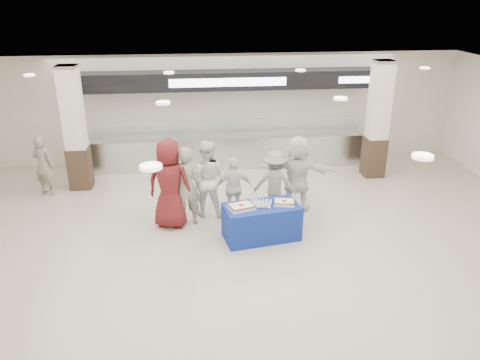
{
  "coord_description": "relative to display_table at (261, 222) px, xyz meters",
  "views": [
    {
      "loc": [
        -1.07,
        -7.68,
        4.9
      ],
      "look_at": [
        -0.05,
        1.6,
        1.08
      ],
      "focal_mm": 35.0,
      "sensor_mm": 36.0,
      "label": 1
    }
  ],
  "objects": [
    {
      "name": "chef_tall",
      "position": [
        -1.09,
        1.24,
        0.53
      ],
      "size": [
        1.0,
        0.85,
        1.81
      ],
      "primitive_type": "imported",
      "rotation": [
        0.0,
        0.0,
        2.93
      ],
      "color": "white",
      "rests_on": "ground"
    },
    {
      "name": "soldier_bg",
      "position": [
        -5.12,
        2.86,
        0.41
      ],
      "size": [
        0.67,
        0.57,
        1.57
      ],
      "primitive_type": "imported",
      "rotation": [
        0.0,
        0.0,
        2.73
      ],
      "color": "slate",
      "rests_on": "ground"
    },
    {
      "name": "soldier_b",
      "position": [
        0.48,
        1.15,
        0.39
      ],
      "size": [
        1.1,
        0.81,
        1.53
      ],
      "primitive_type": "imported",
      "rotation": [
        0.0,
        0.0,
        2.88
      ],
      "color": "slate",
      "rests_on": "ground"
    },
    {
      "name": "column_right",
      "position": [
        3.67,
        3.24,
        1.15
      ],
      "size": [
        0.55,
        0.55,
        3.2
      ],
      "color": "#322217",
      "rests_on": "ground"
    },
    {
      "name": "cupcake_tray",
      "position": [
        -0.02,
        0.04,
        0.41
      ],
      "size": [
        0.45,
        0.38,
        0.06
      ],
      "color": "silver",
      "rests_on": "display_table"
    },
    {
      "name": "civilian_white",
      "position": [
        1.03,
        1.28,
        0.54
      ],
      "size": [
        1.78,
        0.87,
        1.84
      ],
      "primitive_type": "imported",
      "rotation": [
        0.0,
        0.0,
        2.94
      ],
      "color": "white",
      "rests_on": "ground"
    },
    {
      "name": "chef_short",
      "position": [
        -0.48,
        1.03,
        0.35
      ],
      "size": [
        0.87,
        0.4,
        1.46
      ],
      "primitive_type": "imported",
      "rotation": [
        0.0,
        0.0,
        3.2
      ],
      "color": "white",
      "rests_on": "ground"
    },
    {
      "name": "serving_line",
      "position": [
        -0.33,
        4.43,
        0.78
      ],
      "size": [
        8.7,
        0.85,
        2.8
      ],
      "color": "silver",
      "rests_on": "ground"
    },
    {
      "name": "sheet_cake_left",
      "position": [
        -0.44,
        -0.09,
        0.43
      ],
      "size": [
        0.59,
        0.51,
        0.1
      ],
      "color": "white",
      "rests_on": "display_table"
    },
    {
      "name": "civilian_maroon",
      "position": [
        -1.9,
        0.77,
        0.63
      ],
      "size": [
        1.12,
        0.89,
        2.01
      ],
      "primitive_type": "imported",
      "rotation": [
        0.0,
        0.0,
        2.86
      ],
      "color": "maroon",
      "rests_on": "ground"
    },
    {
      "name": "sheet_cake_right",
      "position": [
        0.48,
        0.03,
        0.42
      ],
      "size": [
        0.49,
        0.42,
        0.09
      ],
      "color": "white",
      "rests_on": "display_table"
    },
    {
      "name": "display_table",
      "position": [
        0.0,
        0.0,
        0.0
      ],
      "size": [
        1.66,
        1.03,
        0.75
      ],
      "primitive_type": "cube",
      "rotation": [
        0.0,
        0.0,
        0.17
      ],
      "color": "navy",
      "rests_on": "ground"
    },
    {
      "name": "column_left",
      "position": [
        -4.33,
        3.24,
        1.15
      ],
      "size": [
        0.55,
        0.55,
        3.2
      ],
      "color": "#322217",
      "rests_on": "ground"
    },
    {
      "name": "ground",
      "position": [
        -0.33,
        -0.96,
        -0.38
      ],
      "size": [
        14.0,
        14.0,
        0.0
      ],
      "primitive_type": "plane",
      "color": "beige",
      "rests_on": "ground"
    },
    {
      "name": "soldier_a",
      "position": [
        -1.56,
        0.82,
        0.53
      ],
      "size": [
        0.71,
        0.51,
        1.81
      ],
      "primitive_type": "imported",
      "rotation": [
        0.0,
        0.0,
        3.27
      ],
      "color": "slate",
      "rests_on": "ground"
    }
  ]
}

